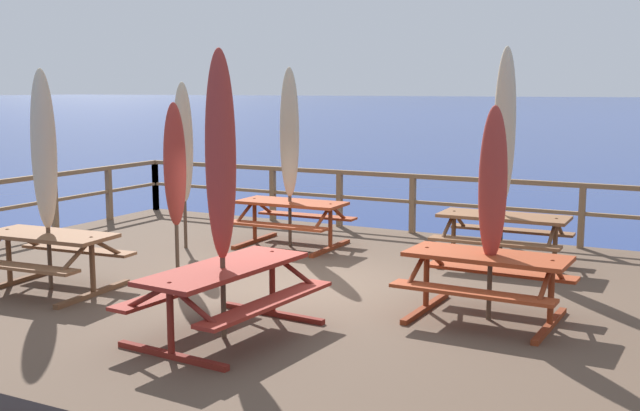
% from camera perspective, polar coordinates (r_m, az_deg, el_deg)
% --- Properties ---
extents(ground_plane, '(600.00, 600.00, 0.00)m').
position_cam_1_polar(ground_plane, '(10.80, -1.68, -9.13)').
color(ground_plane, navy).
extents(wooden_deck, '(12.24, 9.01, 0.64)m').
position_cam_1_polar(wooden_deck, '(10.70, -1.68, -7.49)').
color(wooden_deck, brown).
rests_on(wooden_deck, ground).
extents(railing_waterside_far, '(12.04, 0.10, 1.09)m').
position_cam_1_polar(railing_waterside_far, '(14.37, 6.79, 0.88)').
color(railing_waterside_far, brown).
rests_on(railing_waterside_far, wooden_deck).
extents(picnic_table_mid_left, '(1.86, 1.45, 0.78)m').
position_cam_1_polar(picnic_table_mid_left, '(9.17, 12.08, -4.76)').
color(picnic_table_mid_left, '#993819').
rests_on(picnic_table_mid_left, wooden_deck).
extents(picnic_table_back_right, '(1.86, 1.53, 0.78)m').
position_cam_1_polar(picnic_table_back_right, '(10.82, -19.19, -3.03)').
color(picnic_table_back_right, brown).
rests_on(picnic_table_back_right, wooden_deck).
extents(picnic_table_mid_right, '(1.83, 1.43, 0.78)m').
position_cam_1_polar(picnic_table_mid_right, '(13.09, -2.09, -0.60)').
color(picnic_table_mid_right, '#993819').
rests_on(picnic_table_mid_right, wooden_deck).
extents(picnic_table_back_left, '(1.91, 1.43, 0.78)m').
position_cam_1_polar(picnic_table_back_left, '(12.00, 13.23, -1.65)').
color(picnic_table_back_left, brown).
rests_on(picnic_table_back_left, wooden_deck).
extents(picnic_table_front_right, '(1.55, 2.18, 0.78)m').
position_cam_1_polar(picnic_table_front_right, '(8.44, -6.92, -5.74)').
color(picnic_table_front_right, maroon).
rests_on(picnic_table_front_right, wooden_deck).
extents(patio_umbrella_tall_front, '(0.32, 0.32, 2.46)m').
position_cam_1_polar(patio_umbrella_tall_front, '(8.98, 12.51, 1.47)').
color(patio_umbrella_tall_front, '#4C3828').
rests_on(patio_umbrella_tall_front, wooden_deck).
extents(patio_umbrella_short_front, '(0.32, 0.32, 2.90)m').
position_cam_1_polar(patio_umbrella_short_front, '(10.72, -19.51, 3.81)').
color(patio_umbrella_short_front, '#4C3828').
rests_on(patio_umbrella_short_front, wooden_deck).
extents(patio_umbrella_tall_mid_left, '(0.32, 0.32, 2.98)m').
position_cam_1_polar(patio_umbrella_tall_mid_left, '(12.94, -2.24, 5.27)').
color(patio_umbrella_tall_mid_left, '#4C3828').
rests_on(patio_umbrella_tall_mid_left, wooden_deck).
extents(patio_umbrella_tall_mid_right, '(0.32, 0.32, 3.25)m').
position_cam_1_polar(patio_umbrella_tall_mid_right, '(11.86, 13.33, 5.56)').
color(patio_umbrella_tall_mid_right, '#4C3828').
rests_on(patio_umbrella_tall_mid_right, wooden_deck).
extents(patio_umbrella_tall_back_right, '(0.32, 0.32, 3.05)m').
position_cam_1_polar(patio_umbrella_tall_back_right, '(8.13, -7.27, 3.55)').
color(patio_umbrella_tall_back_right, '#4C3828').
rests_on(patio_umbrella_tall_back_right, wooden_deck).
extents(patio_umbrella_short_back, '(0.32, 0.32, 2.74)m').
position_cam_1_polar(patio_umbrella_short_back, '(12.99, -9.96, 4.49)').
color(patio_umbrella_short_back, '#4C3828').
rests_on(patio_umbrella_short_back, wooden_deck).
extents(patio_umbrella_tall_back_left, '(0.32, 0.32, 2.46)m').
position_cam_1_polar(patio_umbrella_tall_back_left, '(11.25, -10.55, 2.90)').
color(patio_umbrella_tall_back_left, '#4C3828').
rests_on(patio_umbrella_tall_back_left, wooden_deck).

